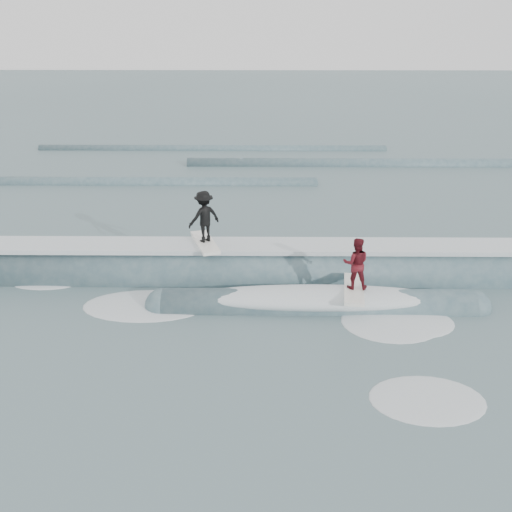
{
  "coord_description": "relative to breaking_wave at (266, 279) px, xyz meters",
  "views": [
    {
      "loc": [
        0.17,
        -13.9,
        7.82
      ],
      "look_at": [
        0.0,
        2.03,
        1.1
      ],
      "focal_mm": 40.0,
      "sensor_mm": 36.0,
      "label": 1
    }
  ],
  "objects": [
    {
      "name": "whitewater",
      "position": [
        -0.02,
        -2.68,
        -0.05
      ],
      "size": [
        13.08,
        7.42,
        0.1
      ],
      "color": "silver",
      "rests_on": "ground"
    },
    {
      "name": "surfer_black",
      "position": [
        -1.95,
        0.38,
        1.89
      ],
      "size": [
        1.22,
        2.07,
        1.75
      ],
      "color": "white",
      "rests_on": "ground"
    },
    {
      "name": "surfer_red",
      "position": [
        2.52,
        -1.82,
        1.23
      ],
      "size": [
        0.81,
        2.06,
        1.62
      ],
      "color": "white",
      "rests_on": "ground"
    },
    {
      "name": "far_swells",
      "position": [
        -0.7,
        15.01,
        -0.05
      ],
      "size": [
        36.96,
        8.65,
        0.8
      ],
      "color": "#395460",
      "rests_on": "ground"
    },
    {
      "name": "ground",
      "position": [
        -0.31,
        -2.65,
        -0.05
      ],
      "size": [
        160.0,
        160.0,
        0.0
      ],
      "primitive_type": "plane",
      "color": "#405A5D",
      "rests_on": "ground"
    },
    {
      "name": "breaking_wave",
      "position": [
        0.0,
        0.0,
        0.0
      ],
      "size": [
        21.7,
        3.8,
        2.05
      ],
      "color": "#395460",
      "rests_on": "ground"
    }
  ]
}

